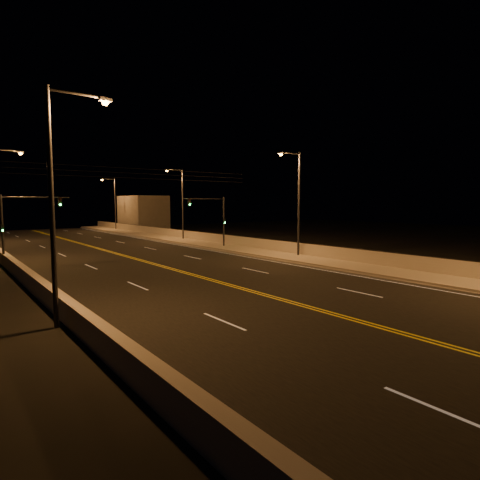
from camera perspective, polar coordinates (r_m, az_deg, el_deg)
road at (r=27.09m, az=-5.96°, el=-5.18°), size 18.00×120.00×0.02m
sidewalk at (r=33.84m, az=9.92°, el=-2.90°), size 3.60×120.00×0.30m
curb at (r=32.53m, az=7.66°, el=-3.33°), size 0.14×120.00×0.15m
parapet_wall at (r=34.98m, az=11.78°, el=-1.60°), size 0.30×120.00×1.00m
jersey_barrier at (r=23.61m, az=-26.60°, el=-6.08°), size 0.45×120.00×0.97m
distant_building_right at (r=76.09m, az=-13.64°, el=3.75°), size 6.00×10.00×6.26m
parapet_rail at (r=34.92m, az=11.80°, el=-0.73°), size 0.06×120.00×0.06m
lane_markings at (r=27.03m, az=-5.88°, el=-5.17°), size 17.32×116.00×0.00m
streetlight_1 at (r=35.67m, az=8.07°, el=5.96°), size 2.55×0.28×9.33m
streetlight_2 at (r=52.67m, az=-8.42°, el=5.70°), size 2.55×0.28×9.33m
streetlight_3 at (r=75.38m, az=-17.53°, el=5.35°), size 2.55×0.28×9.33m
streetlight_4 at (r=17.17m, az=-24.40°, el=6.40°), size 2.55×0.28×9.33m
traffic_signal_right at (r=42.85m, az=-3.49°, el=3.46°), size 5.11×0.31×5.58m
traffic_signal_left at (r=36.07m, az=-29.09°, el=2.48°), size 5.11×0.31×5.58m
overhead_wires at (r=35.22m, az=-14.19°, el=9.16°), size 22.00×0.03×0.83m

